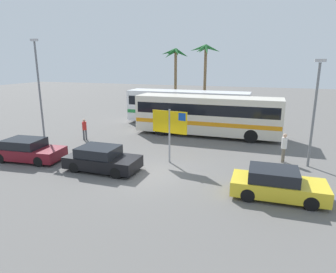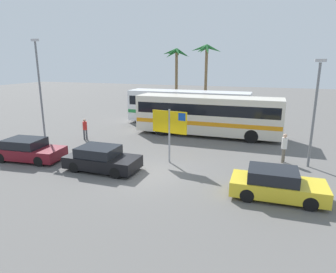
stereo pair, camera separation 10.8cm
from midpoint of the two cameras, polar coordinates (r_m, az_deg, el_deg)
ground at (r=16.06m, az=-4.30°, el=-7.13°), size 120.00×120.00×0.00m
bus_front_coach at (r=23.94m, az=7.78°, el=4.34°), size 11.45×2.59×3.17m
bus_rear_coach at (r=28.18m, az=4.00°, el=5.91°), size 11.45×2.59×3.17m
ferry_sign at (r=17.11m, az=0.60°, el=2.38°), size 2.19×0.37×3.20m
car_yellow at (r=13.93m, az=20.38°, el=-8.63°), size 4.03×1.88×1.32m
car_maroon at (r=19.86m, az=-25.29°, el=-2.36°), size 4.33×2.22×1.32m
car_black at (r=16.73m, az=-12.51°, el=-4.24°), size 4.05×1.90×1.32m
pedestrian_crossing_lot at (r=18.75m, az=21.68°, el=-1.64°), size 0.32×0.32×1.75m
pedestrian_by_bus at (r=23.45m, az=-15.61°, el=1.67°), size 0.32×0.32×1.62m
lamp_post_left_side at (r=18.12m, az=26.61°, el=4.71°), size 0.56×0.20×5.98m
lamp_post_right_side at (r=24.08m, az=-23.38°, el=8.79°), size 0.56×0.20×7.42m
palm_tree_seaside at (r=34.48m, az=7.48°, el=14.81°), size 3.57×3.20×7.73m
palm_tree_inland at (r=35.31m, az=1.70°, el=14.52°), size 3.24×3.27×7.35m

